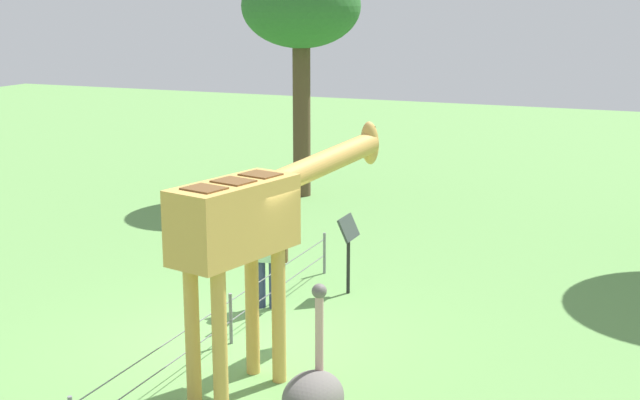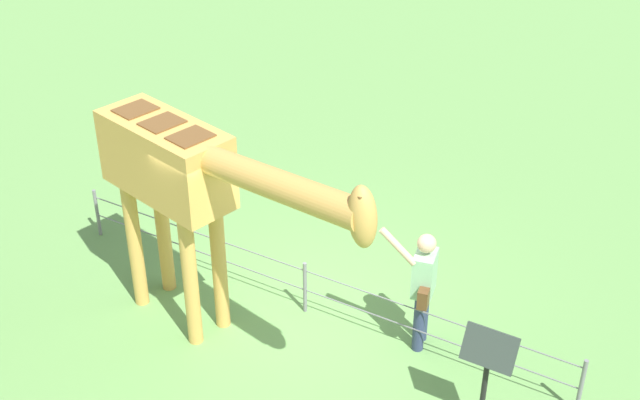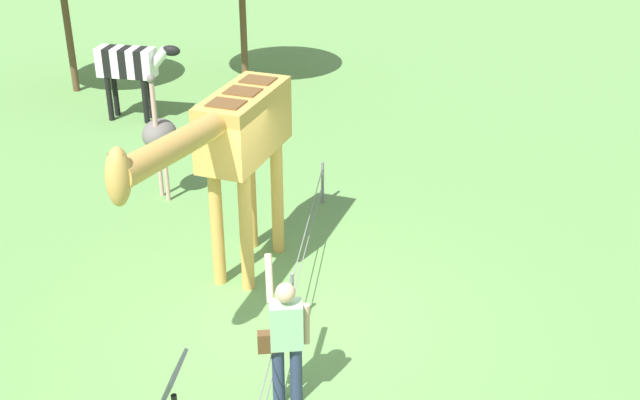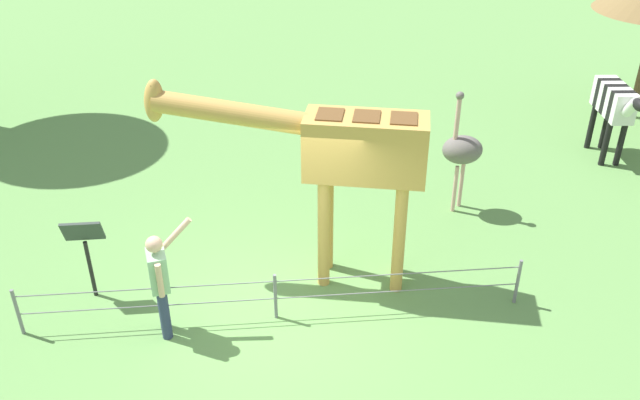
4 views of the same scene
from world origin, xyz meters
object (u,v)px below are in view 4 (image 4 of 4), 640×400
(giraffe, at_px, (340,153))
(zebra, at_px, (614,105))
(visitor, at_px, (160,279))
(ostrich, at_px, (462,150))
(info_sign, at_px, (85,242))

(giraffe, distance_m, zebra, 6.99)
(visitor, distance_m, zebra, 9.63)
(giraffe, xyz_separation_m, zebra, (-5.97, -3.51, -0.96))
(zebra, relative_size, ostrich, 0.81)
(giraffe, distance_m, info_sign, 3.84)
(zebra, height_order, info_sign, zebra)
(giraffe, height_order, info_sign, giraffe)
(zebra, distance_m, info_sign, 10.29)
(ostrich, relative_size, info_sign, 1.70)
(zebra, distance_m, ostrich, 3.98)
(info_sign, bearing_deg, ostrich, -162.19)
(giraffe, relative_size, visitor, 2.37)
(visitor, bearing_deg, giraffe, -157.03)
(visitor, xyz_separation_m, ostrich, (-4.88, -2.86, 0.27))
(info_sign, bearing_deg, giraffe, -177.89)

